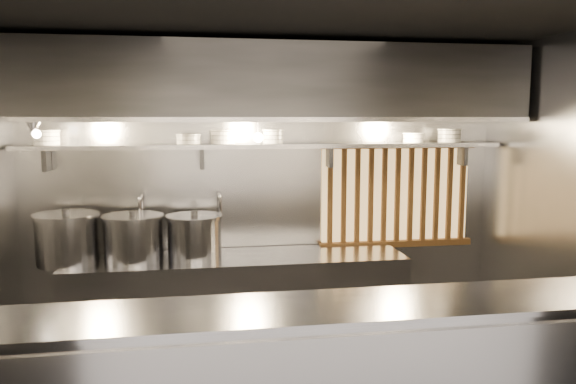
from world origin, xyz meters
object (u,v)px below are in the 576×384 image
object	(u,v)px
stock_pot_right	(195,236)
pendant_bulb	(258,137)
stock_pot_mid	(133,238)
stock_pot_left	(67,238)
heat_lamp	(33,127)

from	to	relation	value
stock_pot_right	pendant_bulb	bearing A→B (deg)	3.93
stock_pot_mid	stock_pot_right	size ratio (longest dim) A/B	1.07
pendant_bulb	stock_pot_left	distance (m)	1.86
stock_pot_left	stock_pot_mid	distance (m)	0.55
pendant_bulb	stock_pot_mid	xyz separation A→B (m)	(-1.10, -0.07, -0.86)
stock_pot_mid	heat_lamp	bearing A→B (deg)	-158.17
stock_pot_left	stock_pot_right	world-z (taller)	stock_pot_left
stock_pot_left	stock_pot_right	size ratio (longest dim) A/B	1.37
stock_pot_left	stock_pot_mid	xyz separation A→B (m)	(0.55, -0.00, -0.01)
heat_lamp	stock_pot_left	distance (m)	1.00
heat_lamp	stock_pot_right	size ratio (longest dim) A/B	0.66
pendant_bulb	stock_pot_left	world-z (taller)	pendant_bulb
heat_lamp	stock_pot_left	xyz separation A→B (m)	(0.15, 0.28, -0.95)
pendant_bulb	stock_pot_right	xyz separation A→B (m)	(-0.58, -0.04, -0.87)
stock_pot_right	stock_pot_mid	bearing A→B (deg)	-176.52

